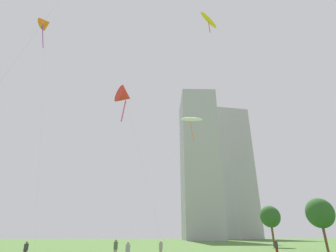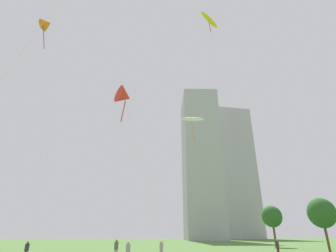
% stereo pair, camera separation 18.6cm
% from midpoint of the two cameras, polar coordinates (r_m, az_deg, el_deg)
% --- Properties ---
extents(person_standing_0, '(0.35, 0.35, 1.60)m').
position_cam_midpoint_polar(person_standing_0, '(27.22, -28.72, -22.93)').
color(person_standing_0, maroon).
rests_on(person_standing_0, ground).
extents(person_standing_2, '(0.36, 0.36, 1.61)m').
position_cam_midpoint_polar(person_standing_2, '(27.41, -1.27, -25.42)').
color(person_standing_2, tan).
rests_on(person_standing_2, ground).
extents(person_standing_3, '(0.36, 0.36, 1.64)m').
position_cam_midpoint_polar(person_standing_3, '(32.52, 23.31, -23.33)').
color(person_standing_3, maroon).
rests_on(person_standing_3, ground).
extents(person_standing_5, '(0.38, 0.38, 1.70)m').
position_cam_midpoint_polar(person_standing_5, '(26.98, -11.23, -24.96)').
color(person_standing_5, tan).
rests_on(person_standing_5, ground).
extents(person_standing_6, '(0.36, 0.36, 1.63)m').
position_cam_midpoint_polar(person_standing_6, '(22.66, -8.63, -25.70)').
color(person_standing_6, '#1E478C').
rests_on(person_standing_6, ground).
extents(kite_flying_1, '(6.23, 3.95, 31.34)m').
position_cam_midpoint_polar(kite_flying_1, '(43.86, -25.25, 19.77)').
color(kite_flying_1, silver).
rests_on(kite_flying_1, ground).
extents(kite_flying_2, '(4.85, 4.13, 13.04)m').
position_cam_midpoint_polar(kite_flying_2, '(20.77, -9.42, 6.51)').
color(kite_flying_2, silver).
rests_on(kite_flying_2, ground).
extents(kite_flying_3, '(3.54, 3.59, 35.72)m').
position_cam_midpoint_polar(kite_flying_3, '(46.07, 9.29, 22.21)').
color(kite_flying_3, silver).
rests_on(kite_flying_3, ground).
extents(kite_flying_4, '(13.40, 4.13, 21.31)m').
position_cam_midpoint_polar(kite_flying_4, '(44.96, 5.59, 1.45)').
color(kite_flying_4, silver).
rests_on(kite_flying_4, ground).
extents(park_tree_0, '(3.58, 3.58, 7.05)m').
position_cam_midpoint_polar(park_tree_0, '(53.48, 22.19, -18.14)').
color(park_tree_0, brown).
rests_on(park_tree_0, ground).
extents(park_tree_1, '(3.66, 3.66, 6.83)m').
position_cam_midpoint_polar(park_tree_1, '(42.87, 31.07, -16.22)').
color(park_tree_1, brown).
rests_on(park_tree_1, ground).
extents(distant_highrise_0, '(17.07, 23.60, 61.77)m').
position_cam_midpoint_polar(distant_highrise_0, '(114.32, 7.32, -8.16)').
color(distant_highrise_0, '#A8A8AD').
rests_on(distant_highrise_0, ground).
extents(distant_highrise_1, '(23.28, 26.56, 70.36)m').
position_cam_midpoint_polar(distant_highrise_1, '(154.05, 13.43, -9.91)').
color(distant_highrise_1, '#A8A8AD').
rests_on(distant_highrise_1, ground).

